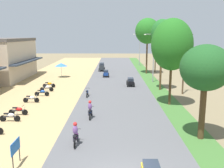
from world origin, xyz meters
The scene contains 22 objects.
parked_motorbike_second centered at (-9.38, 9.23, 0.55)m, with size 1.80×0.54×0.94m.
parked_motorbike_third centered at (-9.33, 10.99, 0.55)m, with size 1.80×0.54×0.94m.
parked_motorbike_fourth centered at (-9.56, 15.40, 0.55)m, with size 1.80×0.54×0.94m.
parked_motorbike_fifth centered at (-9.21, 18.38, 0.55)m, with size 1.80×0.54×0.94m.
parked_motorbike_sixth centered at (-9.31, 20.98, 0.55)m, with size 1.80×0.54×0.94m.
parked_motorbike_seventh centered at (-9.64, 23.46, 0.55)m, with size 1.80×0.54×0.94m.
street_signboard centered at (-6.02, 1.91, 1.11)m, with size 0.06×1.30×1.50m.
vendor_umbrella centered at (-9.67, 32.20, 2.31)m, with size 2.20×2.20×2.52m.
median_tree_nearest centered at (5.92, 5.82, 5.18)m, with size 3.50×3.50×6.79m.
median_tree_second centered at (5.60, 14.79, 6.46)m, with size 4.29×4.29×9.09m.
median_tree_third centered at (5.93, 22.17, 7.55)m, with size 2.94×2.94×9.44m.
median_tree_fourth centered at (5.93, 36.80, 8.14)m, with size 4.62×4.62×10.52m.
streetlamp_near centered at (5.80, 27.80, 4.48)m, with size 3.16×0.20×7.65m.
streetlamp_mid centered at (5.80, 49.56, 4.52)m, with size 3.16×0.20×7.73m.
utility_pole_near centered at (7.92, 38.76, 5.03)m, with size 1.80×0.20×9.67m.
utility_pole_far centered at (8.38, 19.88, 4.19)m, with size 1.80×0.20×8.01m.
car_sedan_black centered at (2.05, 24.71, 0.74)m, with size 1.10×2.26×1.19m.
car_hatchback_blue centered at (-1.82, 32.69, 0.75)m, with size 1.04×2.00×1.23m.
car_van_charcoal centered at (-2.92, 40.01, 1.02)m, with size 1.19×2.41×1.67m.
motorbike_foreground_rider centered at (-3.00, 4.62, 0.86)m, with size 0.54×1.80×1.66m.
motorbike_ahead_second centered at (-2.53, 10.20, 0.86)m, with size 0.54×1.80×1.66m.
motorbike_ahead_third centered at (-3.65, 18.24, 0.57)m, with size 0.54×1.80×0.94m.
Camera 1 is at (-0.40, -11.29, 7.47)m, focal length 39.98 mm.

